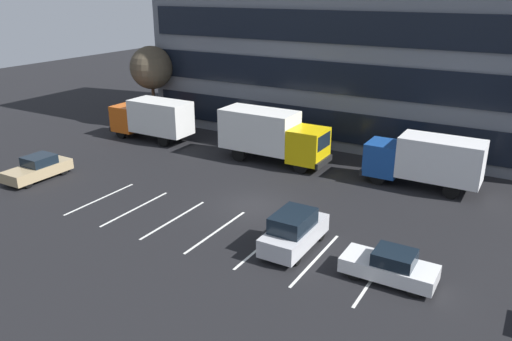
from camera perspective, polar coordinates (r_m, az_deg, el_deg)
The scene contains 10 objects.
ground_plane at distance 29.11m, azimuth -0.27°, elevation -4.00°, with size 120.00×120.00×0.00m, color black.
office_building at distance 43.07m, azimuth 12.47°, elevation 15.86°, with size 34.63×12.08×18.00m.
lot_markings at distance 26.25m, azimuth -4.52°, elevation -6.90°, with size 16.94×5.40×0.01m.
box_truck_blue at distance 32.79m, azimuth 18.66°, elevation 1.22°, with size 7.13×2.36×3.31m.
box_truck_orange at distance 41.90m, azimuth -11.72°, elevation 5.92°, with size 7.25×2.40×3.36m.
box_truck_yellow at distance 35.73m, azimuth 1.77°, elevation 4.16°, with size 7.91×2.62×3.67m.
suv_silver at distance 24.24m, azimuth 4.34°, elevation -6.86°, with size 1.80×4.26×1.92m.
sedan_white at distance 22.59m, azimuth 14.97°, elevation -10.45°, with size 4.01×1.68×1.44m.
sedan_tan at distance 35.83m, azimuth -23.50°, elevation 0.24°, with size 1.79×4.28×1.53m.
bare_tree at distance 46.08m, azimuth -11.79°, elevation 11.34°, with size 3.77×3.77×7.06m.
Camera 1 is at (13.55, -22.83, 11.94)m, focal length 35.23 mm.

